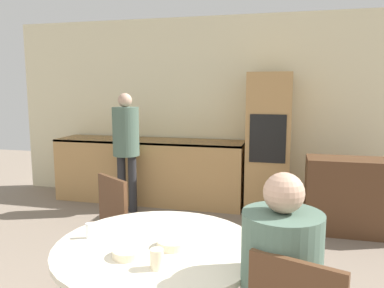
# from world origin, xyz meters

# --- Properties ---
(wall_back) EXTENTS (6.36, 0.05, 2.60)m
(wall_back) POSITION_xyz_m (0.00, 4.98, 1.30)
(wall_back) COLOR beige
(wall_back) RESTS_ON ground_plane
(kitchen_counter) EXTENTS (2.68, 0.60, 0.89)m
(kitchen_counter) POSITION_xyz_m (-0.99, 4.64, 0.46)
(kitchen_counter) COLOR tan
(kitchen_counter) RESTS_ON ground_plane
(oven_unit) EXTENTS (0.55, 0.59, 1.81)m
(oven_unit) POSITION_xyz_m (0.67, 4.65, 0.90)
(oven_unit) COLOR tan
(oven_unit) RESTS_ON ground_plane
(sideboard) EXTENTS (1.16, 0.45, 0.84)m
(sideboard) POSITION_xyz_m (1.70, 4.05, 0.42)
(sideboard) COLOR #51331E
(sideboard) RESTS_ON ground_plane
(dining_table) EXTENTS (1.12, 1.12, 0.76)m
(dining_table) POSITION_xyz_m (0.21, 1.55, 0.51)
(dining_table) COLOR #51331E
(dining_table) RESTS_ON ground_plane
(chair_far_left) EXTENTS (0.56, 0.56, 0.96)m
(chair_far_left) POSITION_xyz_m (-0.41, 2.10, 0.53)
(chair_far_left) COLOR #51331E
(chair_far_left) RESTS_ON ground_plane
(person_standing) EXTENTS (0.34, 0.34, 1.55)m
(person_standing) POSITION_xyz_m (-1.11, 4.13, 0.96)
(person_standing) COLOR #262628
(person_standing) RESTS_ON ground_plane
(cup) EXTENTS (0.06, 0.06, 0.10)m
(cup) POSITION_xyz_m (0.30, 1.28, 0.81)
(cup) COLOR beige
(cup) RESTS_ON dining_table
(bowl_near) EXTENTS (0.17, 0.17, 0.04)m
(bowl_near) POSITION_xyz_m (0.31, 1.53, 0.78)
(bowl_near) COLOR beige
(bowl_near) RESTS_ON dining_table
(bowl_centre) EXTENTS (0.16, 0.16, 0.04)m
(bowl_centre) POSITION_xyz_m (0.12, 1.37, 0.78)
(bowl_centre) COLOR beige
(bowl_centre) RESTS_ON dining_table
(salt_shaker) EXTENTS (0.03, 0.03, 0.09)m
(salt_shaker) POSITION_xyz_m (-0.20, 1.53, 0.81)
(salt_shaker) COLOR white
(salt_shaker) RESTS_ON dining_table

